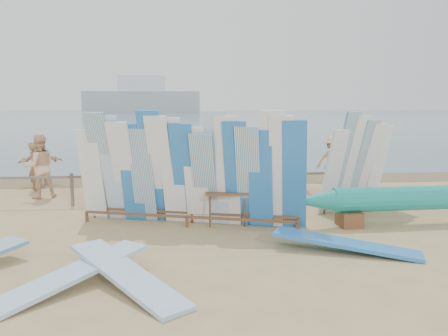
{
  "coord_description": "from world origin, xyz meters",
  "views": [
    {
      "loc": [
        0.81,
        -10.02,
        2.73
      ],
      "look_at": [
        2.11,
        2.6,
        1.04
      ],
      "focal_mm": 38.0,
      "sensor_mm": 36.0,
      "label": 1
    }
  ],
  "objects": [
    {
      "name": "beachgoer_5",
      "position": [
        -0.25,
        6.43,
        0.81
      ],
      "size": [
        1.45,
        1.35,
        1.61
      ],
      "primitive_type": "imported",
      "rotation": [
        0.0,
        0.0,
        3.86
      ],
      "color": "beige",
      "rests_on": "ground"
    },
    {
      "name": "flat_board_a",
      "position": [
        0.05,
        -3.06,
        0.0
      ],
      "size": [
        2.03,
        2.5,
        0.41
      ],
      "primitive_type": "cube",
      "rotation": [
        0.13,
        0.0,
        0.63
      ],
      "color": "#8CB5E0",
      "rests_on": "ground"
    },
    {
      "name": "beachgoer_10",
      "position": [
        4.7,
        4.75,
        0.8
      ],
      "size": [
        0.85,
        1.01,
        1.6
      ],
      "primitive_type": "imported",
      "rotation": [
        0.0,
        0.0,
        0.99
      ],
      "color": "#8C6042",
      "rests_on": "ground"
    },
    {
      "name": "beach_chair_right",
      "position": [
        1.2,
        4.1,
        0.27
      ],
      "size": [
        0.75,
        0.77,
        0.92
      ],
      "rotation": [
        0.0,
        0.0,
        0.35
      ],
      "color": "red",
      "rests_on": "ground"
    },
    {
      "name": "side_surfboard_rack",
      "position": [
        5.43,
        1.64,
        1.15
      ],
      "size": [
        2.23,
        1.59,
        2.58
      ],
      "rotation": [
        0.0,
        0.0,
        0.51
      ],
      "color": "brown",
      "rests_on": "ground"
    },
    {
      "name": "fence",
      "position": [
        0.0,
        3.0,
        0.63
      ],
      "size": [
        12.08,
        0.08,
        0.9
      ],
      "color": "#716156",
      "rests_on": "ground"
    },
    {
      "name": "main_surfboard_rack",
      "position": [
        1.12,
        0.6,
        1.19
      ],
      "size": [
        5.22,
        2.26,
        2.63
      ],
      "rotation": [
        0.0,
        0.0,
        -0.31
      ],
      "color": "brown",
      "rests_on": "ground"
    },
    {
      "name": "distant_ship",
      "position": [
        -12.0,
        180.0,
        5.31
      ],
      "size": [
        45.0,
        8.0,
        14.0
      ],
      "color": "#999EA3",
      "rests_on": "ocean"
    },
    {
      "name": "stroller",
      "position": [
        2.97,
        4.03,
        0.4
      ],
      "size": [
        0.73,
        0.86,
        1.0
      ],
      "rotation": [
        0.0,
        0.0,
        -0.36
      ],
      "color": "red",
      "rests_on": "ground"
    },
    {
      "name": "outrigger_canoe",
      "position": [
        6.42,
        0.17,
        0.57
      ],
      "size": [
        6.29,
        0.75,
        0.89
      ],
      "rotation": [
        0.0,
        0.0,
        0.03
      ],
      "color": "brown",
      "rests_on": "ground"
    },
    {
      "name": "wet_sand_strip",
      "position": [
        0.0,
        7.2,
        0.0
      ],
      "size": [
        40.0,
        2.6,
        0.01
      ],
      "primitive_type": "cube",
      "color": "brown",
      "rests_on": "ground"
    },
    {
      "name": "flat_board_d",
      "position": [
        3.96,
        -1.73,
        0.0
      ],
      "size": [
        2.69,
        1.6,
        0.33
      ],
      "primitive_type": "cube",
      "rotation": [
        0.1,
        0.0,
        1.16
      ],
      "color": "blue",
      "rests_on": "ground"
    },
    {
      "name": "ground",
      "position": [
        0.0,
        0.0,
        0.0
      ],
      "size": [
        160.0,
        160.0,
        0.0
      ],
      "primitive_type": "plane",
      "color": "tan",
      "rests_on": "ground"
    },
    {
      "name": "beachgoer_extra_0",
      "position": [
        6.09,
        5.41,
        0.85
      ],
      "size": [
        1.16,
        1.0,
        1.7
      ],
      "primitive_type": "imported",
      "rotation": [
        0.0,
        0.0,
        2.53
      ],
      "color": "tan",
      "rests_on": "ground"
    },
    {
      "name": "beachgoer_6",
      "position": [
        2.58,
        5.43,
        0.85
      ],
      "size": [
        0.76,
        0.92,
        1.71
      ],
      "primitive_type": "imported",
      "rotation": [
        0.0,
        0.0,
        4.19
      ],
      "color": "tan",
      "rests_on": "ground"
    },
    {
      "name": "beachgoer_8",
      "position": [
        5.53,
        3.65,
        0.82
      ],
      "size": [
        0.88,
        0.7,
        1.64
      ],
      "primitive_type": "imported",
      "rotation": [
        0.0,
        0.0,
        3.6
      ],
      "color": "beige",
      "rests_on": "ground"
    },
    {
      "name": "beachgoer_4",
      "position": [
        1.51,
        4.95,
        0.82
      ],
      "size": [
        0.76,
        1.05,
        1.65
      ],
      "primitive_type": "imported",
      "rotation": [
        0.0,
        0.0,
        5.11
      ],
      "color": "#8C6042",
      "rests_on": "ground"
    },
    {
      "name": "vendor_table",
      "position": [
        1.94,
        0.58,
        0.42
      ],
      "size": [
        0.95,
        0.68,
        1.25
      ],
      "rotation": [
        0.0,
        0.0,
        0.02
      ],
      "color": "brown",
      "rests_on": "ground"
    },
    {
      "name": "beachgoer_7",
      "position": [
        2.17,
        4.83,
        0.91
      ],
      "size": [
        0.37,
        0.67,
        1.81
      ],
      "primitive_type": "imported",
      "rotation": [
        0.0,
        0.0,
        4.73
      ],
      "color": "#8C6042",
      "rests_on": "ground"
    },
    {
      "name": "beach_chair_left",
      "position": [
        1.5,
        4.06,
        0.27
      ],
      "size": [
        0.8,
        0.81,
        0.93
      ],
      "rotation": [
        0.0,
        0.0,
        -0.48
      ],
      "color": "red",
      "rests_on": "ground"
    },
    {
      "name": "ocean",
      "position": [
        0.0,
        128.0,
        0.0
      ],
      "size": [
        320.0,
        240.0,
        0.02
      ],
      "primitive_type": "cube",
      "color": "#3F6272",
      "rests_on": "ground"
    },
    {
      "name": "beachgoer_11",
      "position": [
        -3.81,
        6.64,
        0.78
      ],
      "size": [
        1.51,
        1.08,
        1.57
      ],
      "primitive_type": "imported",
      "rotation": [
        0.0,
        0.0,
        0.47
      ],
      "color": "beige",
      "rests_on": "ground"
    },
    {
      "name": "flat_board_b",
      "position": [
        -0.8,
        -2.95,
        0.0
      ],
      "size": [
        2.23,
        2.36,
        0.37
      ],
      "primitive_type": "cube",
      "rotation": [
        0.11,
        0.0,
        -0.74
      ],
      "color": "#8CB5E0",
      "rests_on": "ground"
    },
    {
      "name": "beachgoer_1",
      "position": [
        -3.66,
        5.49,
        0.79
      ],
      "size": [
        0.56,
        0.66,
        1.58
      ],
      "primitive_type": "imported",
      "rotation": [
        0.0,
        0.0,
        2.09
      ],
      "color": "#8C6042",
      "rests_on": "ground"
    },
    {
      "name": "beachgoer_2",
      "position": [
        -3.18,
        4.25,
        0.94
      ],
      "size": [
        1.01,
        0.78,
        1.88
      ],
      "primitive_type": "imported",
      "rotation": [
        0.0,
        0.0,
        3.58
      ],
      "color": "beige",
      "rests_on": "ground"
    }
  ]
}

